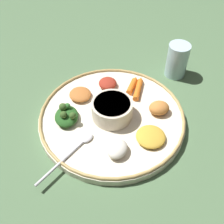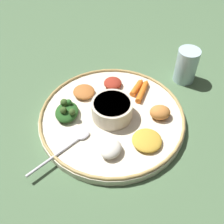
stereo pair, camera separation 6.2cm
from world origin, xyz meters
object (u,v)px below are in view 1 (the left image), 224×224
(center_bowl, at_px, (112,109))
(spoon, at_px, (74,150))
(carrot_outer, at_px, (132,85))
(carrot_near_spoon, at_px, (138,88))
(drinking_glass, at_px, (177,62))
(greens_pile, at_px, (66,115))

(center_bowl, distance_m, spoon, 0.15)
(spoon, bearing_deg, carrot_outer, -48.58)
(carrot_near_spoon, relative_size, drinking_glass, 0.85)
(spoon, height_order, carrot_outer, carrot_outer)
(center_bowl, height_order, carrot_outer, center_bowl)
(drinking_glass, bearing_deg, center_bowl, 120.14)
(spoon, bearing_deg, drinking_glass, -57.77)
(carrot_near_spoon, distance_m, carrot_outer, 0.02)
(carrot_near_spoon, distance_m, drinking_glass, 0.16)
(greens_pile, xyz_separation_m, drinking_glass, (0.12, -0.36, 0.01))
(greens_pile, bearing_deg, spoon, -179.08)
(spoon, xyz_separation_m, carrot_outer, (0.18, -0.20, 0.00))
(drinking_glass, bearing_deg, greens_pile, 108.81)
(greens_pile, bearing_deg, drinking_glass, -71.19)
(center_bowl, distance_m, greens_pile, 0.12)
(carrot_near_spoon, bearing_deg, spoon, 126.89)
(center_bowl, relative_size, carrot_near_spoon, 1.17)
(center_bowl, relative_size, greens_pile, 1.26)
(center_bowl, bearing_deg, carrot_outer, -42.83)
(center_bowl, xyz_separation_m, drinking_glass, (0.14, -0.24, -0.00))
(center_bowl, height_order, drinking_glass, drinking_glass)
(spoon, height_order, carrot_near_spoon, carrot_near_spoon)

